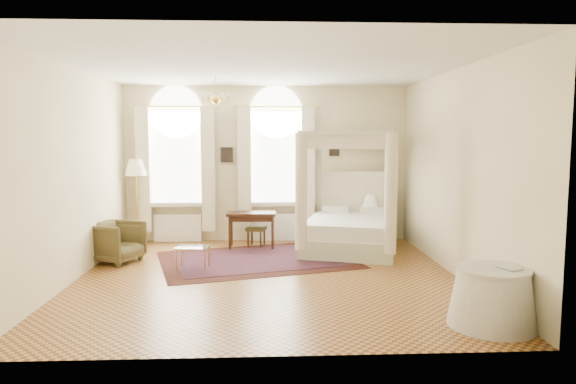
# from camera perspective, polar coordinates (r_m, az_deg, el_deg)

# --- Properties ---
(ground) EXTENTS (6.00, 6.00, 0.00)m
(ground) POSITION_cam_1_polar(r_m,az_deg,el_deg) (8.29, -2.20, -9.40)
(ground) COLOR #AA7831
(ground) RESTS_ON ground
(room_walls) EXTENTS (6.00, 6.00, 6.00)m
(room_walls) POSITION_cam_1_polar(r_m,az_deg,el_deg) (8.00, -2.26, 4.41)
(room_walls) COLOR #FEF0C1
(room_walls) RESTS_ON ground
(window_left) EXTENTS (1.62, 0.27, 3.29)m
(window_left) POSITION_cam_1_polar(r_m,az_deg,el_deg) (11.04, -12.28, 2.16)
(window_left) COLOR white
(window_left) RESTS_ON room_walls
(window_right) EXTENTS (1.62, 0.27, 3.29)m
(window_right) POSITION_cam_1_polar(r_m,az_deg,el_deg) (10.89, -1.31, 2.24)
(window_right) COLOR white
(window_right) RESTS_ON room_walls
(chandelier) EXTENTS (0.51, 0.45, 0.50)m
(chandelier) POSITION_cam_1_polar(r_m,az_deg,el_deg) (9.26, -8.01, 10.31)
(chandelier) COLOR gold
(chandelier) RESTS_ON room_walls
(wall_pictures) EXTENTS (2.54, 0.03, 0.39)m
(wall_pictures) POSITION_cam_1_polar(r_m,az_deg,el_deg) (10.97, -1.92, 4.37)
(wall_pictures) COLOR black
(wall_pictures) RESTS_ON room_walls
(canopy_bed) EXTENTS (2.25, 2.53, 2.33)m
(canopy_bed) POSITION_cam_1_polar(r_m,az_deg,el_deg) (10.11, 6.95, -3.55)
(canopy_bed) COLOR beige
(canopy_bed) RESTS_ON ground
(nightstand) EXTENTS (0.44, 0.40, 0.57)m
(nightstand) POSITION_cam_1_polar(r_m,az_deg,el_deg) (10.89, 9.36, -4.23)
(nightstand) COLOR #331C0D
(nightstand) RESTS_ON ground
(nightstand_lamp) EXTENTS (0.31, 0.31, 0.46)m
(nightstand_lamp) POSITION_cam_1_polar(r_m,az_deg,el_deg) (10.86, 9.12, -1.13)
(nightstand_lamp) COLOR gold
(nightstand_lamp) RESTS_ON nightstand
(writing_desk) EXTENTS (0.98, 0.53, 0.72)m
(writing_desk) POSITION_cam_1_polar(r_m,az_deg,el_deg) (10.33, -4.08, -2.83)
(writing_desk) COLOR #331C0D
(writing_desk) RESTS_ON ground
(laptop) EXTENTS (0.36, 0.29, 0.02)m
(laptop) POSITION_cam_1_polar(r_m,az_deg,el_deg) (10.40, -5.41, -2.13)
(laptop) COLOR black
(laptop) RESTS_ON writing_desk
(stool) EXTENTS (0.44, 0.44, 0.41)m
(stool) POSITION_cam_1_polar(r_m,az_deg,el_deg) (10.49, -3.55, -4.24)
(stool) COLOR #42391C
(stool) RESTS_ON ground
(armchair) EXTENTS (1.05, 1.03, 0.73)m
(armchair) POSITION_cam_1_polar(r_m,az_deg,el_deg) (9.65, -18.59, -5.29)
(armchair) COLOR #473D1E
(armchair) RESTS_ON ground
(coffee_table) EXTENTS (0.59, 0.45, 0.38)m
(coffee_table) POSITION_cam_1_polar(r_m,az_deg,el_deg) (8.88, -10.53, -6.19)
(coffee_table) COLOR silver
(coffee_table) RESTS_ON ground
(floor_lamp) EXTENTS (0.46, 0.46, 1.77)m
(floor_lamp) POSITION_cam_1_polar(r_m,az_deg,el_deg) (11.03, -16.53, 2.17)
(floor_lamp) COLOR gold
(floor_lamp) RESTS_ON ground
(oriental_rug) EXTENTS (3.90, 3.24, 0.01)m
(oriental_rug) POSITION_cam_1_polar(r_m,az_deg,el_deg) (9.41, -3.50, -7.50)
(oriental_rug) COLOR #41170F
(oriental_rug) RESTS_ON ground
(side_table) EXTENTS (1.02, 1.02, 0.70)m
(side_table) POSITION_cam_1_polar(r_m,az_deg,el_deg) (6.59, 21.76, -10.82)
(side_table) COLOR beige
(side_table) RESTS_ON ground
(book) EXTENTS (0.25, 0.29, 0.02)m
(book) POSITION_cam_1_polar(r_m,az_deg,el_deg) (6.45, 22.84, -7.87)
(book) COLOR black
(book) RESTS_ON side_table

